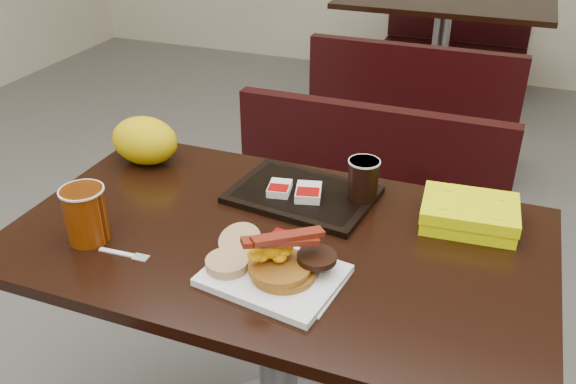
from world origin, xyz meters
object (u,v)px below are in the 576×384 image
at_px(knife, 334,293).
at_px(coffee_cup_far, 363,179).
at_px(tray, 303,195).
at_px(clamshell, 469,214).
at_px(table_far, 438,63).
at_px(hashbrown_sleeve_left, 280,188).
at_px(pancake_stack, 284,269).
at_px(hashbrown_sleeve_right, 308,192).
at_px(bench_near_n, 352,224).
at_px(platter, 274,275).
at_px(fork, 117,252).
at_px(bench_far_s, 416,105).
at_px(bench_far_n, 453,36).
at_px(coffee_cup_near, 86,215).
at_px(paper_bag, 145,140).
at_px(table_near, 278,357).

xyz_separation_m(knife, coffee_cup_far, (-0.04, 0.36, 0.06)).
height_order(tray, clamshell, clamshell).
distance_m(table_far, hashbrown_sleeve_left, 2.47).
height_order(pancake_stack, clamshell, clamshell).
bearing_deg(clamshell, coffee_cup_far, 173.86).
bearing_deg(tray, hashbrown_sleeve_right, -31.12).
relative_size(bench_near_n, pancake_stack, 7.61).
relative_size(platter, fork, 2.26).
distance_m(table_far, tray, 2.45).
xyz_separation_m(bench_far_s, hashbrown_sleeve_right, (0.02, -1.73, 0.42)).
relative_size(platter, pancake_stack, 2.01).
xyz_separation_m(bench_far_s, bench_far_n, (0.00, 1.40, 0.00)).
height_order(pancake_stack, coffee_cup_far, coffee_cup_far).
height_order(tray, hashbrown_sleeve_right, hashbrown_sleeve_right).
distance_m(coffee_cup_near, paper_bag, 0.39).
distance_m(fork, hashbrown_sleeve_right, 0.47).
xyz_separation_m(platter, coffee_cup_near, (-0.44, -0.01, 0.06)).
bearing_deg(platter, hashbrown_sleeve_right, 105.26).
distance_m(bench_far_n, coffee_cup_near, 3.51).
xyz_separation_m(table_near, table_far, (0.00, 2.60, 0.00)).
xyz_separation_m(bench_near_n, clamshell, (0.40, -0.50, 0.42)).
height_order(pancake_stack, paper_bag, paper_bag).
xyz_separation_m(table_near, pancake_stack, (0.07, -0.15, 0.40)).
bearing_deg(platter, bench_far_s, 100.30).
bearing_deg(bench_far_n, table_near, -90.00).
bearing_deg(clamshell, pancake_stack, -137.07).
relative_size(bench_far_n, clamshell, 4.66).
xyz_separation_m(coffee_cup_near, tray, (0.38, 0.34, -0.06)).
relative_size(bench_far_n, coffee_cup_far, 10.04).
relative_size(bench_far_n, platter, 3.78).
relative_size(fork, paper_bag, 0.62).
xyz_separation_m(pancake_stack, knife, (0.11, -0.00, -0.03)).
bearing_deg(pancake_stack, bench_far_n, 91.22).
xyz_separation_m(bench_near_n, hashbrown_sleeve_left, (-0.06, -0.54, 0.42)).
xyz_separation_m(bench_far_s, coffee_cup_far, (0.14, -1.69, 0.46)).
height_order(bench_near_n, paper_bag, paper_bag).
bearing_deg(knife, fork, -78.41).
relative_size(bench_near_n, bench_far_s, 1.00).
height_order(bench_near_n, coffee_cup_far, coffee_cup_far).
relative_size(hashbrown_sleeve_left, coffee_cup_far, 0.73).
height_order(coffee_cup_near, hashbrown_sleeve_right, coffee_cup_near).
height_order(table_far, pancake_stack, pancake_stack).
bearing_deg(bench_near_n, clamshell, -51.59).
distance_m(clamshell, paper_bag, 0.87).
bearing_deg(knife, table_near, -122.72).
relative_size(fork, coffee_cup_far, 1.17).
bearing_deg(paper_bag, coffee_cup_near, -76.73).
height_order(bench_far_n, hashbrown_sleeve_left, hashbrown_sleeve_left).
relative_size(bench_far_s, hashbrown_sleeve_right, 12.09).
bearing_deg(paper_bag, clamshell, -0.79).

